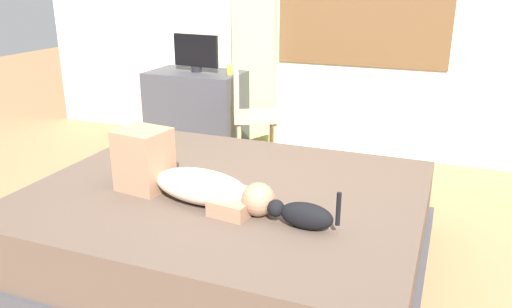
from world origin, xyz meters
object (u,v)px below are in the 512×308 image
(person_lying, at_px, (186,178))
(cup, at_px, (230,70))
(desk, at_px, (197,109))
(tv_monitor, at_px, (196,52))
(chair_by_desk, at_px, (248,111))
(bed, at_px, (227,226))
(cat, at_px, (303,215))

(person_lying, bearing_deg, cup, 107.99)
(desk, relative_size, tv_monitor, 1.87)
(desk, distance_m, chair_by_desk, 0.80)
(tv_monitor, height_order, chair_by_desk, tv_monitor)
(cup, bearing_deg, person_lying, -72.01)
(tv_monitor, relative_size, chair_by_desk, 0.56)
(bed, bearing_deg, cup, 113.55)
(person_lying, height_order, desk, person_lying)
(bed, relative_size, tv_monitor, 4.58)
(cat, height_order, tv_monitor, tv_monitor)
(cat, bearing_deg, bed, 150.20)
(person_lying, xyz_separation_m, cup, (-0.67, 2.07, 0.20))
(cat, height_order, chair_by_desk, chair_by_desk)
(cat, distance_m, desk, 2.79)
(desk, distance_m, tv_monitor, 0.55)
(person_lying, height_order, cup, cup)
(bed, relative_size, chair_by_desk, 2.56)
(cat, xyz_separation_m, desk, (-1.72, 2.20, -0.17))
(person_lying, bearing_deg, tv_monitor, 116.27)
(desk, relative_size, cup, 10.24)
(cat, relative_size, chair_by_desk, 0.42)
(bed, relative_size, desk, 2.44)
(bed, relative_size, cat, 6.14)
(cup, bearing_deg, tv_monitor, 176.87)
(tv_monitor, bearing_deg, cat, -52.10)
(desk, xyz_separation_m, chair_by_desk, (0.69, -0.38, 0.14))
(person_lying, relative_size, tv_monitor, 1.97)
(bed, distance_m, tv_monitor, 2.33)
(bed, distance_m, cat, 0.69)
(person_lying, bearing_deg, desk, 116.44)
(bed, bearing_deg, cat, -29.80)
(cat, bearing_deg, person_lying, 171.10)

